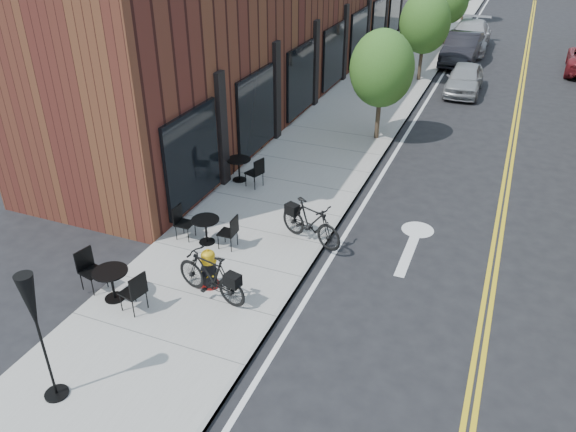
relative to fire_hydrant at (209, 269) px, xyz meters
The scene contains 16 objects.
ground 2.18m from the fire_hydrant, 30.71° to the left, with size 120.00×120.00×0.00m, color black.
sidewalk_near 11.09m from the fire_hydrant, 91.00° to the left, with size 4.00×70.00×0.12m, color #9E9B93.
building_near 16.06m from the fire_hydrant, 107.29° to the left, with size 5.00×28.00×7.00m, color #4C1F18.
tree_near_a 10.35m from the fire_hydrant, 83.17° to the left, with size 2.20×2.20×3.81m.
tree_near_b 18.24m from the fire_hydrant, 86.18° to the left, with size 2.30×2.30×3.98m.
tree_near_c 26.17m from the fire_hydrant, 87.35° to the left, with size 2.10×2.10×3.67m.
fire_hydrant is the anchor object (origin of this frame).
bicycle_left 0.43m from the fire_hydrant, 54.66° to the right, with size 0.52×1.85×1.11m, color black.
bicycle_right 2.94m from the fire_hydrant, 60.58° to the left, with size 0.53×1.88×1.13m, color black.
bistro_set_a 2.06m from the fire_hydrant, 144.59° to the right, with size 1.78×0.89×0.94m.
bistro_set_b 1.82m from the fire_hydrant, 121.66° to the left, with size 1.61×0.70×0.87m.
bistro_set_c 5.37m from the fire_hydrant, 109.53° to the left, with size 1.73×0.92×0.91m.
patio_umbrella 4.15m from the fire_hydrant, 103.77° to the right, with size 0.41×0.41×2.55m.
parked_car_a 17.46m from the fire_hydrant, 78.84° to the left, with size 1.50×3.74×1.27m, color #95989C.
parked_car_b 22.47m from the fire_hydrant, 83.34° to the left, with size 1.63×4.68×1.54m, color black.
parked_car_c 25.75m from the fire_hydrant, 84.19° to the left, with size 2.18×5.36×1.55m, color #B9B9BE.
Camera 1 is at (3.63, -9.79, 7.67)m, focal length 35.00 mm.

